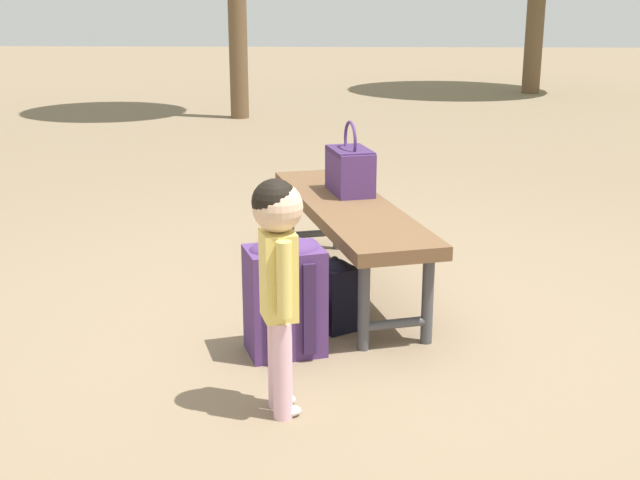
{
  "coord_description": "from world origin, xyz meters",
  "views": [
    {
      "loc": [
        3.48,
        -0.05,
        1.43
      ],
      "look_at": [
        0.19,
        -0.17,
        0.45
      ],
      "focal_mm": 46.78,
      "sensor_mm": 36.0,
      "label": 1
    }
  ],
  "objects_px": {
    "park_bench": "(349,215)",
    "child_standing": "(278,262)",
    "handbag": "(350,168)",
    "backpack_large": "(285,293)",
    "backpack_small": "(334,292)"
  },
  "relations": [
    {
      "from": "backpack_large",
      "to": "handbag",
      "type": "bearing_deg",
      "value": 164.94
    },
    {
      "from": "park_bench",
      "to": "child_standing",
      "type": "xyz_separation_m",
      "value": [
        1.26,
        -0.23,
        0.17
      ]
    },
    {
      "from": "park_bench",
      "to": "handbag",
      "type": "xyz_separation_m",
      "value": [
        -0.22,
        0.0,
        0.18
      ]
    },
    {
      "from": "backpack_large",
      "to": "backpack_small",
      "type": "relative_size",
      "value": 1.55
    },
    {
      "from": "backpack_small",
      "to": "child_standing",
      "type": "bearing_deg",
      "value": -12.38
    },
    {
      "from": "park_bench",
      "to": "handbag",
      "type": "bearing_deg",
      "value": 179.09
    },
    {
      "from": "park_bench",
      "to": "child_standing",
      "type": "relative_size",
      "value": 1.95
    },
    {
      "from": "park_bench",
      "to": "child_standing",
      "type": "distance_m",
      "value": 1.3
    },
    {
      "from": "park_bench",
      "to": "handbag",
      "type": "height_order",
      "value": "handbag"
    },
    {
      "from": "child_standing",
      "to": "backpack_small",
      "type": "distance_m",
      "value": 0.9
    },
    {
      "from": "park_bench",
      "to": "backpack_large",
      "type": "xyz_separation_m",
      "value": [
        0.74,
        -0.26,
        -0.14
      ]
    },
    {
      "from": "park_bench",
      "to": "backpack_large",
      "type": "bearing_deg",
      "value": -19.0
    },
    {
      "from": "handbag",
      "to": "child_standing",
      "type": "xyz_separation_m",
      "value": [
        1.48,
        -0.24,
        -0.02
      ]
    },
    {
      "from": "park_bench",
      "to": "child_standing",
      "type": "height_order",
      "value": "child_standing"
    },
    {
      "from": "handbag",
      "to": "backpack_large",
      "type": "height_order",
      "value": "handbag"
    }
  ]
}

